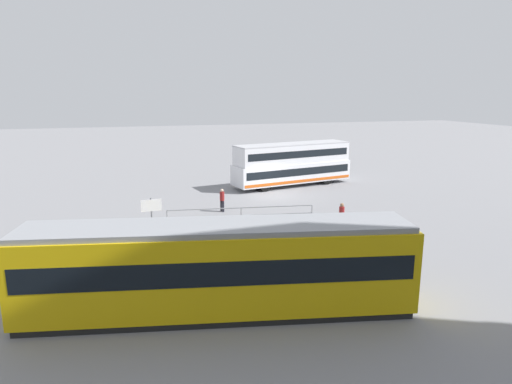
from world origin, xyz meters
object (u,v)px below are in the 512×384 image
at_px(tram_yellow, 218,268).
at_px(pedestrian_crossing, 342,215).
at_px(double_decker_bus, 292,164).
at_px(info_sign, 151,210).
at_px(pedestrian_near_railing, 222,199).

bearing_deg(tram_yellow, pedestrian_crossing, -139.14).
height_order(double_decker_bus, pedestrian_crossing, double_decker_bus).
bearing_deg(info_sign, tram_yellow, 99.98).
relative_size(double_decker_bus, pedestrian_crossing, 6.53).
height_order(double_decker_bus, tram_yellow, double_decker_bus).
xyz_separation_m(pedestrian_near_railing, info_sign, (5.02, 4.06, 0.63)).
relative_size(pedestrian_near_railing, pedestrian_crossing, 0.94).
relative_size(tram_yellow, pedestrian_crossing, 8.51).
xyz_separation_m(tram_yellow, pedestrian_near_railing, (-3.22, -14.27, -0.87)).
bearing_deg(pedestrian_near_railing, double_decker_bus, -138.27).
distance_m(tram_yellow, pedestrian_crossing, 12.09).
xyz_separation_m(double_decker_bus, pedestrian_near_railing, (7.91, 7.06, -0.99)).
xyz_separation_m(tram_yellow, info_sign, (1.80, -10.21, -0.24)).
xyz_separation_m(pedestrian_crossing, info_sign, (10.92, -2.32, 0.57)).
bearing_deg(double_decker_bus, pedestrian_crossing, 81.49).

